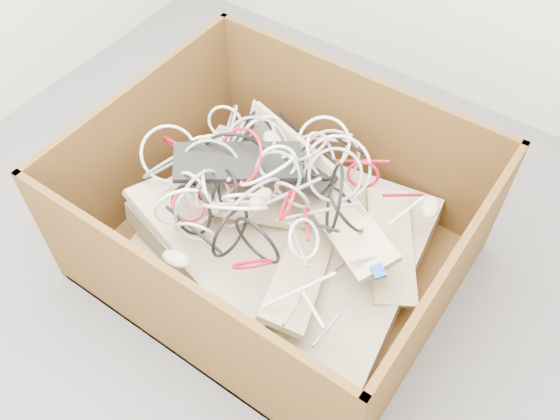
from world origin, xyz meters
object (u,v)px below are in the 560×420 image
Objects in this scene: cardboard_box at (273,237)px; power_strip_left at (227,154)px; power_strip_right at (191,189)px; vga_plug at (378,272)px.

cardboard_box reaches higher than power_strip_left.
power_strip_right is at bearing -159.34° from cardboard_box.
cardboard_box is 0.36m from power_strip_right.
power_strip_left is 0.75m from vga_plug.
cardboard_box is 5.17× the size of power_strip_right.
vga_plug is (0.74, 0.06, 0.03)m from power_strip_right.
power_strip_right is 5.55× the size of vga_plug.
power_strip_left reaches higher than vga_plug.
vga_plug is (0.45, -0.05, 0.21)m from cardboard_box.
power_strip_right is 0.74m from vga_plug.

